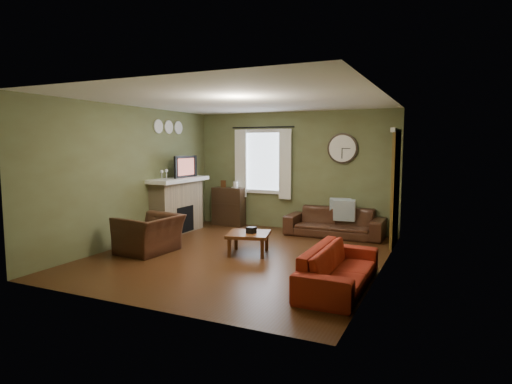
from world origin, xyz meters
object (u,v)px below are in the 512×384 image
at_px(bookshelf, 229,206).
at_px(coffee_table, 249,243).
at_px(sofa_brown, 334,222).
at_px(sofa_red, 339,268).
at_px(armchair, 149,234).

xyz_separation_m(bookshelf, coffee_table, (1.59, -2.22, -0.26)).
relative_size(bookshelf, sofa_brown, 0.45).
bearing_deg(bookshelf, sofa_red, -43.99).
relative_size(bookshelf, armchair, 0.89).
bearing_deg(coffee_table, sofa_brown, 64.47).
relative_size(sofa_red, coffee_table, 2.64).
distance_m(armchair, coffee_table, 1.74).
height_order(bookshelf, sofa_red, bookshelf).
distance_m(sofa_brown, sofa_red, 3.26).
relative_size(bookshelf, sofa_red, 0.48).
height_order(sofa_brown, armchair, armchair).
bearing_deg(armchair, bookshelf, -175.58).
bearing_deg(sofa_brown, coffee_table, -115.53).
height_order(sofa_red, armchair, armchair).
relative_size(sofa_red, armchair, 1.84).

